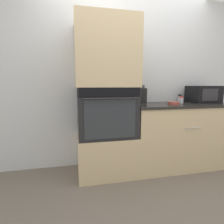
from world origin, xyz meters
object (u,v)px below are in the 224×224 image
wall_oven (106,111)px  microwave (203,94)px  condiment_jar_far (137,102)px  knife_block (142,95)px  condiment_jar_mid (181,100)px  bowl (173,103)px  condiment_jar_near (180,98)px

wall_oven → microwave: (1.52, 0.08, 0.21)m
microwave → condiment_jar_far: bearing=180.0°
knife_block → condiment_jar_mid: (0.54, -0.17, -0.06)m
wall_oven → bowl: (0.94, -0.06, 0.10)m
knife_block → condiment_jar_near: size_ratio=2.23×
knife_block → condiment_jar_near: (0.64, 0.03, -0.05)m
condiment_jar_near → condiment_jar_mid: condiment_jar_near is taller
wall_oven → condiment_jar_near: bearing=10.7°
microwave → condiment_jar_near: size_ratio=3.55×
bowl → condiment_jar_mid: bearing=27.0°
knife_block → condiment_jar_mid: bearing=-17.2°
wall_oven → condiment_jar_mid: wall_oven is taller
knife_block → bowl: bearing=-35.6°
knife_block → condiment_jar_mid: size_ratio=2.51×
microwave → knife_block: 0.95m
wall_oven → bowl: wall_oven is taller
wall_oven → microwave: 1.54m
bowl → condiment_jar_near: condiment_jar_near is taller
condiment_jar_near → knife_block: bearing=-177.3°
wall_oven → knife_block: (0.58, 0.20, 0.19)m
wall_oven → microwave: bearing=2.9°
condiment_jar_near → microwave: bearing=-27.4°
bowl → condiment_jar_far: bearing=164.1°
wall_oven → condiment_jar_mid: (1.12, 0.03, 0.13)m
condiment_jar_near → condiment_jar_far: size_ratio=1.96×
knife_block → bowl: knife_block is taller
condiment_jar_near → wall_oven: bearing=-169.3°
microwave → condiment_jar_near: bearing=152.6°
microwave → bowl: (-0.58, -0.14, -0.11)m
bowl → condiment_jar_mid: condiment_jar_mid is taller
microwave → knife_block: size_ratio=1.59×
wall_oven → condiment_jar_mid: bearing=1.6°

